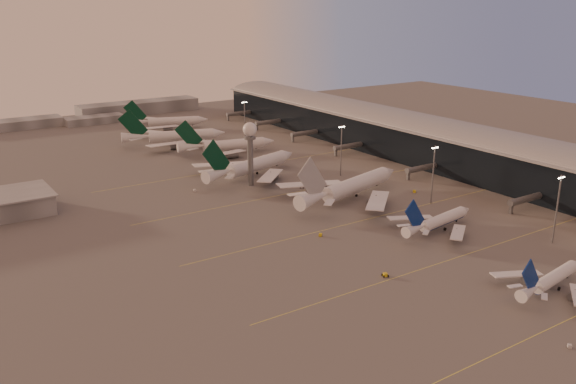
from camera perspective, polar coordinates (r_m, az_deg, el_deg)
ground at (r=192.00m, az=13.79°, el=-8.31°), size 700.00×700.00×0.00m
taxiway_markings at (r=248.06m, az=9.08°, el=-2.01°), size 180.00×185.25×0.02m
terminal at (r=335.23m, az=12.76°, el=4.76°), size 57.00×362.00×23.04m
radar_tower at (r=277.50m, az=-3.57°, el=4.77°), size 6.40×6.40×31.10m
mast_a at (r=230.95m, az=23.89°, el=-1.23°), size 3.60×0.56×25.00m
mast_b at (r=260.39m, az=13.43°, el=1.83°), size 3.60×0.56×25.00m
mast_c at (r=295.98m, az=5.00°, el=4.11°), size 3.60×0.56×25.00m
mast_d at (r=367.89m, az=-4.07°, el=6.77°), size 3.60×0.56×25.00m
distant_horizon at (r=465.73m, az=-16.75°, el=7.11°), size 165.00×37.50×9.00m
narrowbody_near at (r=197.01m, az=23.41°, el=-7.68°), size 37.12×29.45×14.55m
narrowbody_mid at (r=232.54m, az=13.90°, el=-2.81°), size 40.97×32.48×16.07m
widebody_white at (r=262.52m, az=5.89°, el=0.18°), size 67.67×53.53×24.34m
greentail_a at (r=296.20m, az=-3.37°, el=2.22°), size 61.10×48.60×22.91m
greentail_b at (r=342.24m, az=-5.68°, el=4.19°), size 55.86×44.63×20.57m
greentail_c at (r=367.96m, az=-10.55°, el=4.97°), size 60.13×47.87×22.44m
greentail_d at (r=417.03m, az=-11.16°, el=6.33°), size 52.48×41.65×19.89m
gsv_truck_a at (r=169.77m, az=24.84°, el=-12.75°), size 4.86×4.69×2.01m
gsv_tug_mid at (r=192.93m, az=9.08°, el=-7.68°), size 4.51×3.53×1.13m
gsv_truck_b at (r=251.49m, az=14.88°, el=-1.86°), size 5.63×3.61×2.14m
gsv_truck_c at (r=222.15m, az=3.08°, el=-3.84°), size 5.74×5.24×2.32m
gsv_catering_b at (r=276.73m, az=11.81°, el=0.38°), size 5.97×4.41×4.48m
gsv_tug_far at (r=277.90m, az=1.29°, el=0.46°), size 3.62×4.25×1.04m
gsv_truck_d at (r=276.10m, az=-8.75°, el=0.29°), size 3.40×6.31×2.42m
gsv_tug_hangar at (r=333.40m, az=-2.30°, el=3.36°), size 4.40×3.65×1.09m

